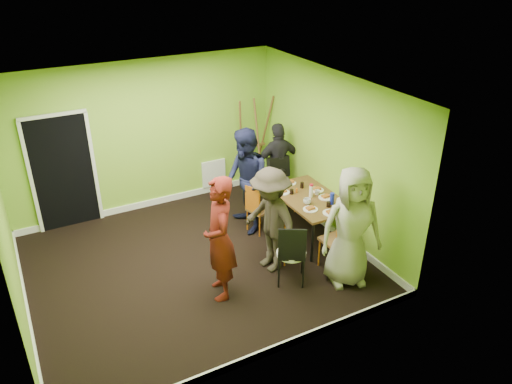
# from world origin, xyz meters

# --- Properties ---
(ground) EXTENTS (5.00, 5.00, 0.00)m
(ground) POSITION_xyz_m (0.00, 0.00, 0.00)
(ground) COLOR black
(ground) RESTS_ON ground
(room_walls) EXTENTS (5.04, 4.54, 2.82)m
(room_walls) POSITION_xyz_m (-0.02, 0.04, 0.99)
(room_walls) COLOR #8CC231
(room_walls) RESTS_ON ground
(dining_table) EXTENTS (0.90, 1.50, 0.75)m
(dining_table) POSITION_xyz_m (2.05, -0.11, 0.70)
(dining_table) COLOR black
(dining_table) RESTS_ON ground
(chair_left_far) EXTENTS (0.45, 0.45, 0.89)m
(chair_left_far) POSITION_xyz_m (1.32, 0.42, 0.50)
(chair_left_far) COLOR orange
(chair_left_far) RESTS_ON ground
(chair_left_near) EXTENTS (0.48, 0.48, 0.90)m
(chair_left_near) POSITION_xyz_m (1.23, -0.52, 0.51)
(chair_left_near) COLOR orange
(chair_left_near) RESTS_ON ground
(chair_back_end) EXTENTS (0.43, 0.51, 1.01)m
(chair_back_end) POSITION_xyz_m (2.14, 1.04, 0.71)
(chair_back_end) COLOR orange
(chair_back_end) RESTS_ON ground
(chair_front_end) EXTENTS (0.46, 0.47, 1.07)m
(chair_front_end) POSITION_xyz_m (1.90, -1.21, 0.60)
(chair_front_end) COLOR orange
(chair_front_end) RESTS_ON ground
(chair_bentwood) EXTENTS (0.54, 0.54, 1.02)m
(chair_bentwood) POSITION_xyz_m (1.06, -1.12, 0.56)
(chair_bentwood) COLOR black
(chair_bentwood) RESTS_ON ground
(easel) EXTENTS (0.77, 0.72, 1.92)m
(easel) POSITION_xyz_m (2.12, 2.02, 0.95)
(easel) COLOR brown
(easel) RESTS_ON ground
(plate_near_left) EXTENTS (0.24, 0.24, 0.01)m
(plate_near_left) POSITION_xyz_m (1.72, 0.24, 0.76)
(plate_near_left) COLOR white
(plate_near_left) RESTS_ON dining_table
(plate_near_right) EXTENTS (0.24, 0.24, 0.01)m
(plate_near_right) POSITION_xyz_m (1.81, -0.48, 0.76)
(plate_near_right) COLOR white
(plate_near_right) RESTS_ON dining_table
(plate_far_back) EXTENTS (0.22, 0.22, 0.01)m
(plate_far_back) POSITION_xyz_m (2.03, 0.49, 0.76)
(plate_far_back) COLOR white
(plate_far_back) RESTS_ON dining_table
(plate_far_front) EXTENTS (0.26, 0.26, 0.01)m
(plate_far_front) POSITION_xyz_m (2.03, -0.73, 0.76)
(plate_far_front) COLOR white
(plate_far_front) RESTS_ON dining_table
(plate_wall_back) EXTENTS (0.24, 0.24, 0.01)m
(plate_wall_back) POSITION_xyz_m (2.29, 0.04, 0.76)
(plate_wall_back) COLOR white
(plate_wall_back) RESTS_ON dining_table
(plate_wall_front) EXTENTS (0.25, 0.25, 0.01)m
(plate_wall_front) POSITION_xyz_m (2.26, -0.26, 0.76)
(plate_wall_front) COLOR white
(plate_wall_front) RESTS_ON dining_table
(thermos) EXTENTS (0.06, 0.06, 0.21)m
(thermos) POSITION_xyz_m (2.06, -0.11, 0.85)
(thermos) COLOR white
(thermos) RESTS_ON dining_table
(blue_bottle) EXTENTS (0.07, 0.07, 0.20)m
(blue_bottle) POSITION_xyz_m (2.22, -0.49, 0.85)
(blue_bottle) COLOR #1827BB
(blue_bottle) RESTS_ON dining_table
(orange_bottle) EXTENTS (0.03, 0.03, 0.08)m
(orange_bottle) POSITION_xyz_m (1.94, 0.14, 0.79)
(orange_bottle) COLOR orange
(orange_bottle) RESTS_ON dining_table
(glass_mid) EXTENTS (0.07, 0.07, 0.08)m
(glass_mid) POSITION_xyz_m (1.83, 0.13, 0.79)
(glass_mid) COLOR black
(glass_mid) RESTS_ON dining_table
(glass_back) EXTENTS (0.06, 0.06, 0.10)m
(glass_back) POSITION_xyz_m (2.11, 0.24, 0.80)
(glass_back) COLOR black
(glass_back) RESTS_ON dining_table
(glass_front) EXTENTS (0.07, 0.07, 0.08)m
(glass_front) POSITION_xyz_m (2.12, -0.54, 0.79)
(glass_front) COLOR black
(glass_front) RESTS_ON dining_table
(cup_a) EXTENTS (0.12, 0.12, 0.10)m
(cup_a) POSITION_xyz_m (1.87, -0.30, 0.80)
(cup_a) COLOR white
(cup_a) RESTS_ON dining_table
(cup_b) EXTENTS (0.09, 0.09, 0.09)m
(cup_b) POSITION_xyz_m (2.20, -0.10, 0.79)
(cup_b) COLOR white
(cup_b) RESTS_ON dining_table
(person_standing) EXTENTS (0.58, 0.76, 1.85)m
(person_standing) POSITION_xyz_m (0.06, -0.84, 0.93)
(person_standing) COLOR #57140E
(person_standing) RESTS_ON ground
(person_left_far) EXTENTS (0.78, 0.96, 1.85)m
(person_left_far) POSITION_xyz_m (1.20, 0.60, 0.92)
(person_left_far) COLOR #151835
(person_left_far) RESTS_ON ground
(person_left_near) EXTENTS (0.77, 1.17, 1.69)m
(person_left_near) POSITION_xyz_m (1.00, -0.61, 0.84)
(person_left_near) COLOR #2D281E
(person_left_near) RESTS_ON ground
(person_back_end) EXTENTS (0.98, 0.48, 1.62)m
(person_back_end) POSITION_xyz_m (2.19, 1.19, 0.81)
(person_back_end) COLOR black
(person_back_end) RESTS_ON ground
(person_front_end) EXTENTS (1.04, 0.84, 1.85)m
(person_front_end) POSITION_xyz_m (1.85, -1.45, 0.92)
(person_front_end) COLOR gray
(person_front_end) RESTS_ON ground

